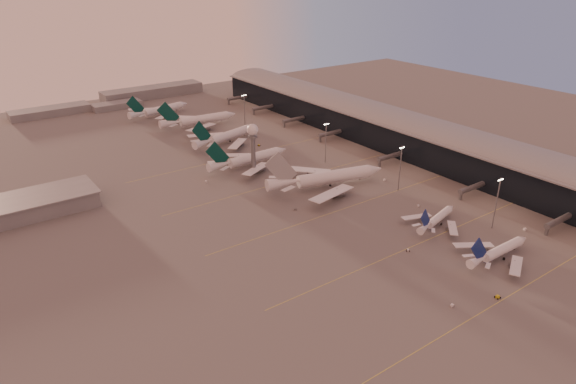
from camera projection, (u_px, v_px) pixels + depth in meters
ground at (405, 269)px, 203.91m from camera, size 700.00×700.00×0.00m
taxiway_markings at (362, 201)px, 261.35m from camera, size 180.00×185.25×0.02m
terminal at (393, 129)px, 338.63m from camera, size 57.00×362.00×23.04m
hangar at (7, 211)px, 241.72m from camera, size 82.00×27.00×8.50m
radar_tower at (253, 139)px, 286.80m from camera, size 6.40×6.40×31.10m
mast_a at (497, 201)px, 229.22m from camera, size 3.60×0.56×25.00m
mast_b at (400, 166)px, 268.33m from camera, size 3.60×0.56×25.00m
mast_c at (326, 141)px, 306.36m from camera, size 3.60×0.56×25.00m
mast_d at (244, 109)px, 371.90m from camera, size 3.60×0.56×25.00m
distant_horizon at (125, 98)px, 444.34m from camera, size 165.00×37.50×9.00m
narrowbody_near at (499, 253)px, 209.04m from camera, size 38.93×31.11×15.22m
narrowbody_mid at (437, 220)px, 236.25m from camera, size 34.34×27.07×13.67m
widebody_white at (327, 180)px, 275.63m from camera, size 68.00×53.87×24.32m
greentail_a at (249, 161)px, 304.58m from camera, size 55.92×45.12×20.30m
greentail_b at (227, 138)px, 343.63m from camera, size 56.21×44.78×20.91m
greentail_c at (199, 121)px, 378.51m from camera, size 60.80×48.98×22.08m
greentail_d at (160, 111)px, 405.09m from camera, size 54.64×43.67×20.11m
gsv_truck_a at (453, 304)px, 181.09m from camera, size 5.34×2.19×2.12m
gsv_tug_near at (498, 297)px, 185.66m from camera, size 2.69×4.03×1.08m
gsv_catering_a at (526, 226)px, 232.03m from camera, size 5.90×3.65×4.49m
gsv_tug_mid at (408, 250)px, 216.01m from camera, size 3.52×3.40×0.88m
gsv_truck_b at (419, 205)px, 255.06m from camera, size 5.32×2.22×2.10m
gsv_truck_c at (295, 208)px, 251.73m from camera, size 5.78×5.32×2.34m
gsv_catering_b at (385, 177)px, 285.09m from camera, size 5.32×3.31×4.05m
gsv_tug_far at (295, 180)px, 285.49m from camera, size 3.19×4.08×1.02m
gsv_truck_d at (206, 180)px, 283.59m from camera, size 2.74×5.61×2.17m
gsv_tug_hangar at (259, 145)px, 339.66m from camera, size 3.29×2.08×0.91m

